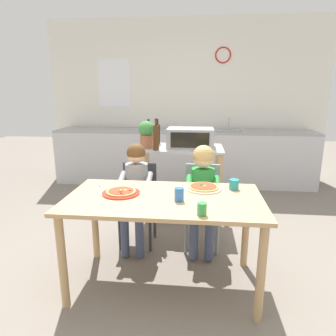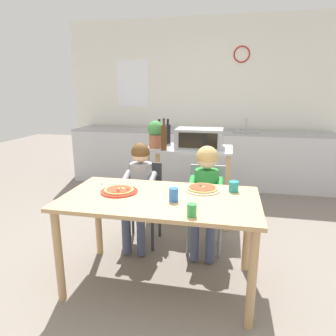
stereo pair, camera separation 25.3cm
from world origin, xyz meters
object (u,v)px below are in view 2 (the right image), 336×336
(dining_table, at_px, (160,209))
(pizza_plate_red_rimmed, at_px, (119,191))
(pizza_plate_cream, at_px, (202,189))
(dining_chair_right, at_px, (206,201))
(drinking_cup_blue, at_px, (174,195))
(drinking_cup_teal, at_px, (234,186))
(bottle_slim_sauce, at_px, (168,133))
(toaster_oven, at_px, (199,138))
(child_in_green_shirt, at_px, (206,186))
(drinking_cup_green, at_px, (192,210))
(potted_herb_plant, at_px, (155,133))
(child_in_grey_shirt, at_px, (139,184))
(kitchen_island_cart, at_px, (189,172))
(bottle_brown_beer, at_px, (159,134))
(dining_chair_left, at_px, (143,196))
(bottle_clear_vinegar, at_px, (164,137))

(dining_table, distance_m, pizza_plate_red_rimmed, 0.36)
(pizza_plate_red_rimmed, distance_m, pizza_plate_cream, 0.67)
(dining_chair_right, distance_m, drinking_cup_blue, 0.86)
(dining_chair_right, height_order, drinking_cup_teal, drinking_cup_teal)
(drinking_cup_teal, bearing_deg, bottle_slim_sauce, 121.90)
(toaster_oven, height_order, pizza_plate_cream, toaster_oven)
(child_in_green_shirt, bearing_deg, drinking_cup_green, -91.10)
(dining_table, xyz_separation_m, dining_chair_right, (0.30, 0.71, -0.17))
(potted_herb_plant, height_order, child_in_grey_shirt, potted_herb_plant)
(kitchen_island_cart, distance_m, bottle_brown_beer, 0.61)
(potted_herb_plant, relative_size, drinking_cup_green, 3.66)
(drinking_cup_teal, bearing_deg, potted_herb_plant, 131.80)
(bottle_brown_beer, xyz_separation_m, pizza_plate_red_rimmed, (0.02, -1.48, -0.24))
(toaster_oven, height_order, dining_chair_left, toaster_oven)
(toaster_oven, height_order, drinking_cup_blue, toaster_oven)
(kitchen_island_cart, relative_size, drinking_cup_green, 11.57)
(kitchen_island_cart, distance_m, child_in_grey_shirt, 0.85)
(bottle_clear_vinegar, bearing_deg, bottle_brown_beer, 110.02)
(dining_chair_right, distance_m, drinking_cup_teal, 0.61)
(bottle_brown_beer, bearing_deg, child_in_grey_shirt, -88.65)
(bottle_slim_sauce, relative_size, pizza_plate_red_rimmed, 1.04)
(drinking_cup_teal, xyz_separation_m, drinking_cup_blue, (-0.43, -0.31, 0.01))
(dining_table, distance_m, drinking_cup_teal, 0.61)
(pizza_plate_red_rimmed, bearing_deg, dining_chair_right, 46.02)
(potted_herb_plant, bearing_deg, dining_chair_left, -90.07)
(toaster_oven, distance_m, child_in_grey_shirt, 0.97)
(kitchen_island_cart, bearing_deg, bottle_slim_sauce, 145.00)
(bottle_clear_vinegar, bearing_deg, toaster_oven, 31.21)
(potted_herb_plant, xyz_separation_m, child_in_grey_shirt, (-0.00, -0.66, -0.40))
(dining_table, height_order, drinking_cup_blue, drinking_cup_blue)
(dining_chair_left, distance_m, dining_chair_right, 0.64)
(kitchen_island_cart, relative_size, bottle_slim_sauce, 3.20)
(bottle_brown_beer, relative_size, drinking_cup_teal, 3.65)
(child_in_grey_shirt, relative_size, child_in_green_shirt, 1.01)
(bottle_brown_beer, xyz_separation_m, child_in_grey_shirt, (0.02, -0.94, -0.35))
(toaster_oven, distance_m, pizza_plate_cream, 1.14)
(toaster_oven, relative_size, dining_chair_left, 0.65)
(bottle_clear_vinegar, relative_size, dining_table, 0.23)
(toaster_oven, xyz_separation_m, bottle_brown_beer, (-0.52, 0.19, 0.00))
(bottle_clear_vinegar, relative_size, bottle_slim_sauce, 1.14)
(pizza_plate_red_rimmed, relative_size, drinking_cup_green, 3.49)
(kitchen_island_cart, xyz_separation_m, dining_table, (-0.05, -1.32, 0.06))
(potted_herb_plant, xyz_separation_m, dining_table, (0.34, -1.24, -0.41))
(bottle_slim_sauce, relative_size, dining_table, 0.21)
(kitchen_island_cart, distance_m, dining_chair_right, 0.68)
(child_in_green_shirt, bearing_deg, drinking_cup_blue, -105.40)
(child_in_green_shirt, bearing_deg, pizza_plate_red_rimmed, -139.55)
(dining_chair_right, distance_m, child_in_grey_shirt, 0.68)
(toaster_oven, relative_size, pizza_plate_cream, 1.81)
(kitchen_island_cart, height_order, dining_table, kitchen_island_cart)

